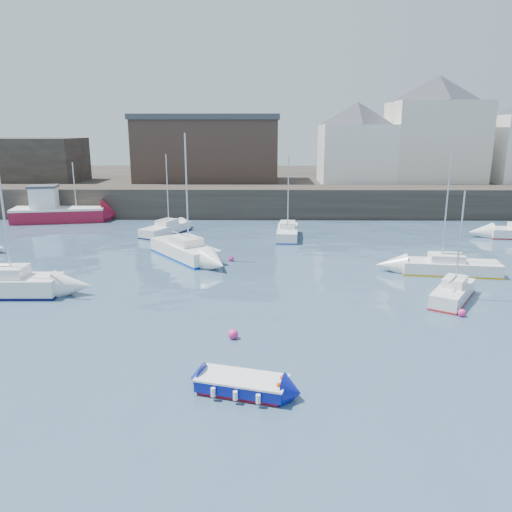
{
  "coord_description": "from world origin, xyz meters",
  "views": [
    {
      "loc": [
        0.37,
        -16.65,
        8.81
      ],
      "look_at": [
        0.0,
        12.0,
        1.5
      ],
      "focal_mm": 35.0,
      "sensor_mm": 36.0,
      "label": 1
    }
  ],
  "objects_px": {
    "sailboat_d": "(450,267)",
    "sailboat_f": "(287,232)",
    "fishing_boat": "(56,210)",
    "buoy_near": "(233,338)",
    "buoy_far": "(231,261)",
    "sailboat_b": "(185,250)",
    "sailboat_a": "(2,285)",
    "sailboat_h": "(166,229)",
    "buoy_mid": "(462,316)",
    "blue_dinghy": "(242,384)",
    "sailboat_c": "(453,293)"
  },
  "relations": [
    {
      "from": "fishing_boat",
      "to": "sailboat_b",
      "type": "xyz_separation_m",
      "value": [
        14.71,
        -14.04,
        -0.54
      ]
    },
    {
      "from": "sailboat_c",
      "to": "buoy_far",
      "type": "relative_size",
      "value": 16.34
    },
    {
      "from": "buoy_near",
      "to": "buoy_mid",
      "type": "height_order",
      "value": "buoy_near"
    },
    {
      "from": "sailboat_d",
      "to": "sailboat_f",
      "type": "bearing_deg",
      "value": 132.58
    },
    {
      "from": "sailboat_c",
      "to": "sailboat_f",
      "type": "bearing_deg",
      "value": 117.12
    },
    {
      "from": "sailboat_c",
      "to": "sailboat_f",
      "type": "relative_size",
      "value": 0.85
    },
    {
      "from": "sailboat_h",
      "to": "sailboat_b",
      "type": "bearing_deg",
      "value": -70.42
    },
    {
      "from": "buoy_near",
      "to": "buoy_far",
      "type": "xyz_separation_m",
      "value": [
        -0.89,
        13.09,
        0.0
      ]
    },
    {
      "from": "buoy_near",
      "to": "sailboat_f",
      "type": "bearing_deg",
      "value": 80.83
    },
    {
      "from": "fishing_boat",
      "to": "buoy_mid",
      "type": "xyz_separation_m",
      "value": [
        29.88,
        -25.28,
        -1.1
      ]
    },
    {
      "from": "fishing_boat",
      "to": "sailboat_a",
      "type": "height_order",
      "value": "sailboat_a"
    },
    {
      "from": "sailboat_d",
      "to": "sailboat_h",
      "type": "relative_size",
      "value": 1.11
    },
    {
      "from": "sailboat_c",
      "to": "sailboat_f",
      "type": "xyz_separation_m",
      "value": [
        -7.98,
        15.59,
        0.04
      ]
    },
    {
      "from": "sailboat_d",
      "to": "buoy_far",
      "type": "bearing_deg",
      "value": 168.1
    },
    {
      "from": "fishing_boat",
      "to": "sailboat_a",
      "type": "distance_m",
      "value": 23.16
    },
    {
      "from": "blue_dinghy",
      "to": "sailboat_f",
      "type": "xyz_separation_m",
      "value": [
        2.76,
        25.26,
        0.15
      ]
    },
    {
      "from": "blue_dinghy",
      "to": "sailboat_h",
      "type": "height_order",
      "value": "sailboat_h"
    },
    {
      "from": "blue_dinghy",
      "to": "buoy_mid",
      "type": "bearing_deg",
      "value": 35.39
    },
    {
      "from": "sailboat_c",
      "to": "sailboat_d",
      "type": "height_order",
      "value": "sailboat_d"
    },
    {
      "from": "sailboat_b",
      "to": "buoy_far",
      "type": "relative_size",
      "value": 24.27
    },
    {
      "from": "sailboat_c",
      "to": "sailboat_b",
      "type": "bearing_deg",
      "value": 150.13
    },
    {
      "from": "sailboat_d",
      "to": "sailboat_h",
      "type": "bearing_deg",
      "value": 149.25
    },
    {
      "from": "fishing_boat",
      "to": "sailboat_c",
      "type": "distance_m",
      "value": 38.0
    },
    {
      "from": "sailboat_f",
      "to": "buoy_mid",
      "type": "bearing_deg",
      "value": -67.0
    },
    {
      "from": "buoy_near",
      "to": "sailboat_a",
      "type": "bearing_deg",
      "value": 156.27
    },
    {
      "from": "sailboat_c",
      "to": "buoy_far",
      "type": "xyz_separation_m",
      "value": [
        -12.21,
        8.0,
        -0.44
      ]
    },
    {
      "from": "sailboat_d",
      "to": "buoy_near",
      "type": "distance_m",
      "value": 16.51
    },
    {
      "from": "sailboat_a",
      "to": "sailboat_f",
      "type": "xyz_separation_m",
      "value": [
        16.29,
        14.99,
        -0.11
      ]
    },
    {
      "from": "sailboat_b",
      "to": "buoy_mid",
      "type": "xyz_separation_m",
      "value": [
        15.17,
        -11.24,
        -0.56
      ]
    },
    {
      "from": "blue_dinghy",
      "to": "buoy_near",
      "type": "xyz_separation_m",
      "value": [
        -0.58,
        4.58,
        -0.33
      ]
    },
    {
      "from": "sailboat_b",
      "to": "sailboat_c",
      "type": "relative_size",
      "value": 1.49
    },
    {
      "from": "sailboat_a",
      "to": "buoy_mid",
      "type": "xyz_separation_m",
      "value": [
        23.89,
        -2.91,
        -0.58
      ]
    },
    {
      "from": "sailboat_b",
      "to": "buoy_near",
      "type": "bearing_deg",
      "value": -73.2
    },
    {
      "from": "fishing_boat",
      "to": "buoy_far",
      "type": "height_order",
      "value": "fishing_boat"
    },
    {
      "from": "sailboat_c",
      "to": "sailboat_d",
      "type": "relative_size",
      "value": 0.77
    },
    {
      "from": "sailboat_c",
      "to": "sailboat_a",
      "type": "bearing_deg",
      "value": 178.58
    },
    {
      "from": "blue_dinghy",
      "to": "sailboat_h",
      "type": "distance_m",
      "value": 27.8
    },
    {
      "from": "sailboat_c",
      "to": "buoy_near",
      "type": "height_order",
      "value": "sailboat_c"
    },
    {
      "from": "sailboat_f",
      "to": "buoy_near",
      "type": "xyz_separation_m",
      "value": [
        -3.34,
        -20.68,
        -0.48
      ]
    },
    {
      "from": "sailboat_b",
      "to": "buoy_far",
      "type": "height_order",
      "value": "sailboat_b"
    },
    {
      "from": "buoy_far",
      "to": "sailboat_d",
      "type": "bearing_deg",
      "value": -11.9
    },
    {
      "from": "sailboat_c",
      "to": "fishing_boat",
      "type": "bearing_deg",
      "value": 142.8
    },
    {
      "from": "sailboat_a",
      "to": "sailboat_f",
      "type": "relative_size",
      "value": 1.22
    },
    {
      "from": "sailboat_d",
      "to": "buoy_near",
      "type": "xyz_separation_m",
      "value": [
        -13.0,
        -10.16,
        -0.46
      ]
    },
    {
      "from": "sailboat_a",
      "to": "buoy_far",
      "type": "relative_size",
      "value": 23.5
    },
    {
      "from": "sailboat_a",
      "to": "sailboat_b",
      "type": "distance_m",
      "value": 12.06
    },
    {
      "from": "fishing_boat",
      "to": "buoy_near",
      "type": "height_order",
      "value": "fishing_boat"
    },
    {
      "from": "sailboat_b",
      "to": "sailboat_d",
      "type": "height_order",
      "value": "sailboat_b"
    },
    {
      "from": "sailboat_d",
      "to": "sailboat_f",
      "type": "xyz_separation_m",
      "value": [
        -9.66,
        10.52,
        0.02
      ]
    },
    {
      "from": "sailboat_h",
      "to": "buoy_mid",
      "type": "distance_m",
      "value": 26.47
    }
  ]
}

